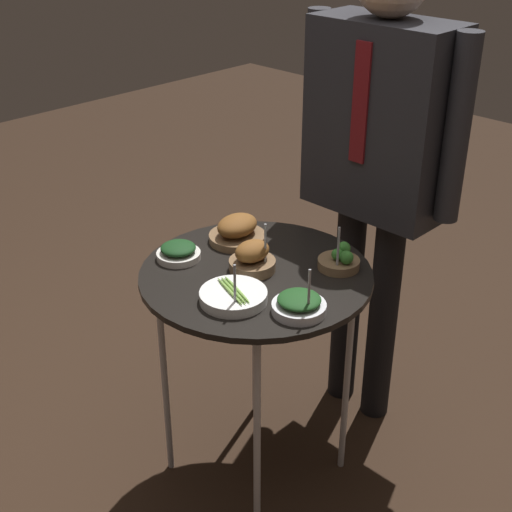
{
  "coord_description": "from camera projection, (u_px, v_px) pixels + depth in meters",
  "views": [
    {
      "loc": [
        1.22,
        -1.24,
        1.72
      ],
      "look_at": [
        0.0,
        0.0,
        0.79
      ],
      "focal_mm": 50.0,
      "sensor_mm": 36.0,
      "label": 1
    }
  ],
  "objects": [
    {
      "name": "bowl_asparagus_far_rim",
      "position": [
        233.0,
        296.0,
        1.86
      ],
      "size": [
        0.18,
        0.18,
        0.14
      ],
      "color": "white",
      "rests_on": "serving_cart"
    },
    {
      "name": "bowl_roast_mid_left",
      "position": [
        253.0,
        258.0,
        1.99
      ],
      "size": [
        0.13,
        0.13,
        0.15
      ],
      "color": "brown",
      "rests_on": "serving_cart"
    },
    {
      "name": "ground_plane",
      "position": [
        256.0,
        465.0,
        2.35
      ],
      "size": [
        8.0,
        8.0,
        0.0
      ],
      "primitive_type": "plane",
      "color": "black"
    },
    {
      "name": "waiter_figure",
      "position": [
        379.0,
        143.0,
        2.17
      ],
      "size": [
        0.58,
        0.22,
        1.58
      ],
      "color": "black",
      "rests_on": "ground_plane"
    },
    {
      "name": "serving_cart",
      "position": [
        256.0,
        289.0,
        2.03
      ],
      "size": [
        0.66,
        0.66,
        0.74
      ],
      "color": "black",
      "rests_on": "ground_plane"
    },
    {
      "name": "bowl_broccoli_back_left",
      "position": [
        340.0,
        260.0,
        2.01
      ],
      "size": [
        0.12,
        0.12,
        0.14
      ],
      "color": "brown",
      "rests_on": "serving_cart"
    },
    {
      "name": "bowl_roast_front_right",
      "position": [
        237.0,
        231.0,
        2.15
      ],
      "size": [
        0.17,
        0.17,
        0.08
      ],
      "color": "brown",
      "rests_on": "serving_cart"
    },
    {
      "name": "bowl_spinach_front_left",
      "position": [
        178.0,
        252.0,
        2.06
      ],
      "size": [
        0.13,
        0.13,
        0.05
      ],
      "color": "silver",
      "rests_on": "serving_cart"
    },
    {
      "name": "bowl_spinach_center",
      "position": [
        299.0,
        305.0,
        1.81
      ],
      "size": [
        0.14,
        0.14,
        0.14
      ],
      "color": "silver",
      "rests_on": "serving_cart"
    }
  ]
}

